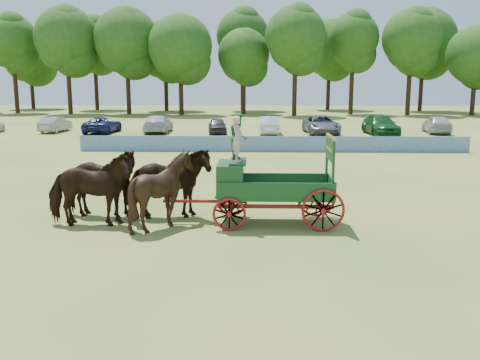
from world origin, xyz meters
The scene contains 9 objects.
ground centered at (0.00, 0.00, 0.00)m, with size 160.00×160.00×0.00m, color #A4994A.
horse_lead_left centered at (-7.58, -0.52, 1.24)m, with size 1.34×2.94×2.48m, color black.
horse_lead_right centered at (-7.58, 0.58, 1.24)m, with size 1.34×2.94×2.48m, color black.
horse_wheel_left centered at (-5.18, -0.52, 1.24)m, with size 2.01×2.26×2.49m, color black.
horse_wheel_right centered at (-5.18, 0.58, 1.24)m, with size 1.34×2.94×2.48m, color black.
farm_dray centered at (-2.21, 0.06, 1.61)m, with size 6.00×2.00×3.68m.
sponsor_banner centered at (-1.00, 18.00, 0.53)m, with size 26.00×0.08×1.05m, color #1B4A92.
parked_cars centered at (-3.79, 30.07, 0.77)m, with size 42.38×7.01×1.65m.
treeline centered at (-3.96, 59.47, 9.69)m, with size 93.47×22.88×15.06m.
Camera 1 is at (-2.14, -17.52, 4.84)m, focal length 40.00 mm.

